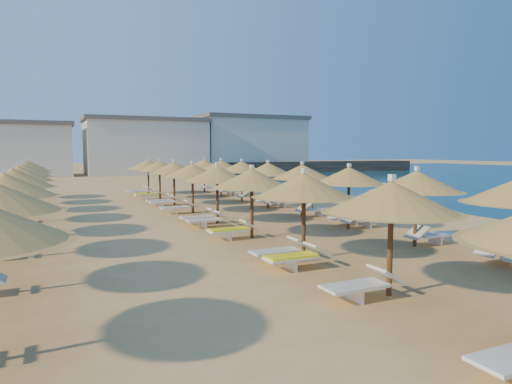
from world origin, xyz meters
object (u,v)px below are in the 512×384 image
jetty (318,166)px  beachgoer_a (383,201)px  parasol_row_west (233,177)px  parasol_row_east (324,175)px  beachgoer_c (309,192)px

jetty → beachgoer_a: size_ratio=18.13×
parasol_row_west → beachgoer_a: 7.28m
parasol_row_east → parasol_row_west: 4.16m
parasol_row_east → beachgoer_c: 5.08m
beachgoer_c → beachgoer_a: size_ratio=1.05×
parasol_row_west → jetty: bearing=53.9°
jetty → parasol_row_east: (-26.15, -41.51, 1.32)m
beachgoer_a → beachgoer_c: bearing=-144.4°
beachgoer_c → jetty: bearing=118.9°
jetty → parasol_row_east: bearing=-116.9°
parasol_row_east → beachgoer_a: 3.27m
parasol_row_east → parasol_row_west: same height
beachgoer_a → jetty: bearing=175.0°
jetty → parasol_row_west: (-30.31, -41.51, 1.32)m
jetty → beachgoer_a: (-23.14, -41.76, 0.08)m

